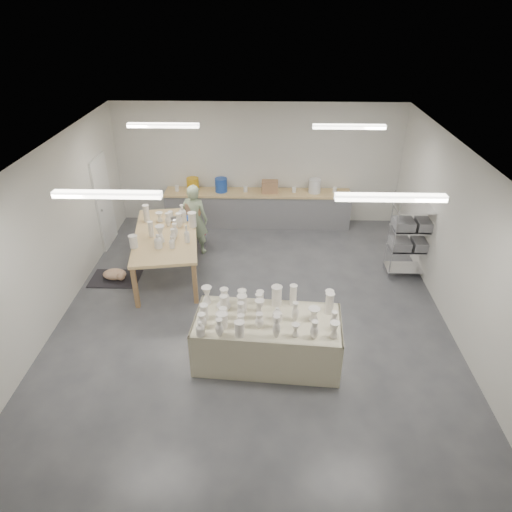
{
  "coord_description": "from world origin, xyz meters",
  "views": [
    {
      "loc": [
        0.25,
        -6.88,
        5.17
      ],
      "look_at": [
        0.06,
        0.24,
        1.05
      ],
      "focal_mm": 32.0,
      "sensor_mm": 36.0,
      "label": 1
    }
  ],
  "objects_px": {
    "potter": "(195,219)",
    "work_table": "(169,231)",
    "red_stool": "(198,234)",
    "drying_table": "(266,337)"
  },
  "relations": [
    {
      "from": "drying_table",
      "to": "red_stool",
      "type": "bearing_deg",
      "value": 117.37
    },
    {
      "from": "potter",
      "to": "red_stool",
      "type": "relative_size",
      "value": 3.53
    },
    {
      "from": "work_table",
      "to": "red_stool",
      "type": "xyz_separation_m",
      "value": [
        0.41,
        1.1,
        -0.62
      ]
    },
    {
      "from": "potter",
      "to": "drying_table",
      "type": "bearing_deg",
      "value": 127.85
    },
    {
      "from": "potter",
      "to": "work_table",
      "type": "bearing_deg",
      "value": 77.09
    },
    {
      "from": "potter",
      "to": "red_stool",
      "type": "bearing_deg",
      "value": -76.91
    },
    {
      "from": "drying_table",
      "to": "potter",
      "type": "height_order",
      "value": "potter"
    },
    {
      "from": "potter",
      "to": "red_stool",
      "type": "height_order",
      "value": "potter"
    },
    {
      "from": "red_stool",
      "to": "potter",
      "type": "bearing_deg",
      "value": -90.0
    },
    {
      "from": "work_table",
      "to": "potter",
      "type": "distance_m",
      "value": 0.94
    }
  ]
}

